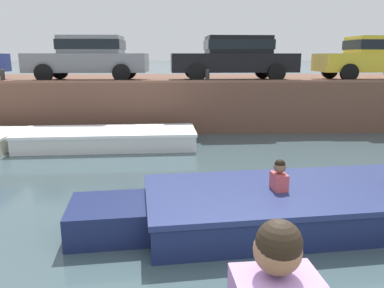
{
  "coord_description": "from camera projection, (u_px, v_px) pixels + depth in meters",
  "views": [
    {
      "loc": [
        -0.58,
        -1.78,
        2.59
      ],
      "look_at": [
        -0.4,
        3.7,
        1.29
      ],
      "focal_mm": 35.0,
      "sensor_mm": 36.0,
      "label": 1
    }
  ],
  "objects": [
    {
      "name": "car_right_inner_yellow",
      "position": [
        375.0,
        56.0,
        13.52
      ],
      "size": [
        3.97,
        1.92,
        1.54
      ],
      "color": "yellow",
      "rests_on": "far_quay_wall"
    },
    {
      "name": "mooring_bollard_mid",
      "position": [
        207.0,
        75.0,
        12.43
      ],
      "size": [
        0.15,
        0.15,
        0.45
      ],
      "color": "#2D2B28",
      "rests_on": "far_quay_wall"
    },
    {
      "name": "car_left_inner_grey",
      "position": [
        90.0,
        56.0,
        13.21
      ],
      "size": [
        4.17,
        1.89,
        1.54
      ],
      "color": "slate",
      "rests_on": "far_quay_wall"
    },
    {
      "name": "far_wall_coping",
      "position": [
        198.0,
        81.0,
        12.34
      ],
      "size": [
        60.0,
        0.24,
        0.08
      ],
      "primitive_type": "cube",
      "color": "brown",
      "rests_on": "far_quay_wall"
    },
    {
      "name": "mooring_bollard_west",
      "position": [
        3.0,
        75.0,
        12.23
      ],
      "size": [
        0.15,
        0.15,
        0.45
      ],
      "color": "#2D2B28",
      "rests_on": "far_quay_wall"
    },
    {
      "name": "car_centre_black",
      "position": [
        234.0,
        56.0,
        13.37
      ],
      "size": [
        4.47,
        2.14,
        1.54
      ],
      "color": "black",
      "rests_on": "far_quay_wall"
    },
    {
      "name": "far_quay_wall",
      "position": [
        194.0,
        99.0,
        15.35
      ],
      "size": [
        60.0,
        6.0,
        1.72
      ],
      "primitive_type": "cube",
      "color": "brown",
      "rests_on": "ground"
    },
    {
      "name": "boat_moored_central_white",
      "position": [
        100.0,
        139.0,
        10.79
      ],
      "size": [
        6.03,
        2.0,
        0.51
      ],
      "color": "white",
      "rests_on": "ground"
    },
    {
      "name": "ground_plane",
      "position": [
        210.0,
        188.0,
        7.49
      ],
      "size": [
        400.0,
        400.0,
        0.0
      ],
      "primitive_type": "plane",
      "color": "#3D5156"
    },
    {
      "name": "motorboat_passing",
      "position": [
        313.0,
        204.0,
        5.98
      ],
      "size": [
        7.17,
        2.72,
        1.04
      ],
      "color": "navy",
      "rests_on": "ground"
    }
  ]
}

